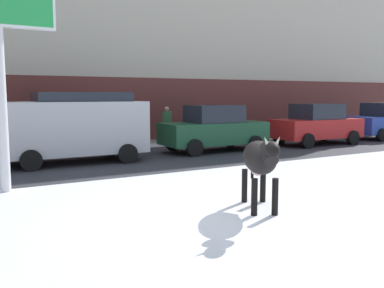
% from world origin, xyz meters
% --- Properties ---
extents(ground_plane, '(120.00, 120.00, 0.00)m').
position_xyz_m(ground_plane, '(0.00, 0.00, 0.00)').
color(ground_plane, white).
extents(road_strip, '(60.00, 5.60, 0.01)m').
position_xyz_m(road_strip, '(0.00, 7.20, 0.00)').
color(road_strip, '#333338').
rests_on(road_strip, ground).
extents(building_facade, '(44.00, 6.10, 13.00)m').
position_xyz_m(building_facade, '(0.00, 14.34, 6.48)').
color(building_facade, '#BCB29E').
rests_on(building_facade, ground).
extents(cow_black, '(1.20, 1.88, 1.54)m').
position_xyz_m(cow_black, '(0.75, 0.10, 0.99)').
color(cow_black, black).
rests_on(cow_black, ground).
extents(car_silver_van, '(4.63, 2.17, 2.32)m').
position_xyz_m(car_silver_van, '(-0.98, 7.59, 1.24)').
color(car_silver_van, '#B7BABF').
rests_on(car_silver_van, ground).
extents(car_darkgreen_sedan, '(4.22, 2.03, 1.84)m').
position_xyz_m(car_darkgreen_sedan, '(4.51, 7.70, 0.91)').
color(car_darkgreen_sedan, '#194C2D').
rests_on(car_darkgreen_sedan, ground).
extents(car_red_sedan, '(4.22, 2.03, 1.84)m').
position_xyz_m(car_red_sedan, '(9.78, 7.36, 0.91)').
color(car_red_sedan, red).
rests_on(car_red_sedan, ground).
extents(pedestrian_near_billboard, '(0.36, 0.24, 1.73)m').
position_xyz_m(pedestrian_near_billboard, '(1.78, 10.17, 0.88)').
color(pedestrian_near_billboard, '#282833').
rests_on(pedestrian_near_billboard, ground).
extents(pedestrian_by_cars, '(0.36, 0.24, 1.73)m').
position_xyz_m(pedestrian_by_cars, '(1.67, 10.17, 0.88)').
color(pedestrian_by_cars, '#282833').
rests_on(pedestrian_by_cars, ground).
extents(pedestrian_far_left, '(0.36, 0.24, 1.73)m').
position_xyz_m(pedestrian_far_left, '(3.64, 10.17, 0.88)').
color(pedestrian_far_left, '#282833').
rests_on(pedestrian_far_left, ground).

